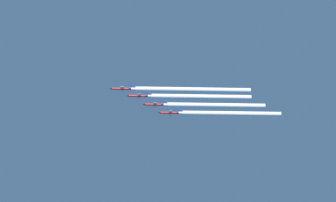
# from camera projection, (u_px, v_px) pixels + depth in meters

# --- Properties ---
(jet_lead) EXTENTS (8.29, 12.07, 2.90)m
(jet_lead) POSITION_uv_depth(u_px,v_px,m) (121.00, 89.00, 574.17)
(jet_lead) COLOR red
(jet_second_echelon) EXTENTS (8.29, 12.07, 2.90)m
(jet_second_echelon) POSITION_uv_depth(u_px,v_px,m) (138.00, 96.00, 583.71)
(jet_second_echelon) COLOR red
(jet_third_echelon) EXTENTS (8.29, 12.07, 2.90)m
(jet_third_echelon) POSITION_uv_depth(u_px,v_px,m) (154.00, 105.00, 593.54)
(jet_third_echelon) COLOR red
(jet_fourth_echelon) EXTENTS (8.29, 12.07, 2.90)m
(jet_fourth_echelon) POSITION_uv_depth(u_px,v_px,m) (169.00, 113.00, 602.85)
(jet_fourth_echelon) COLOR red
(smoke_trail_lead) EXTENTS (2.63, 64.15, 2.63)m
(smoke_trail_lead) POSITION_uv_depth(u_px,v_px,m) (191.00, 90.00, 575.80)
(smoke_trail_lead) COLOR white
(smoke_trail_second_echelon) EXTENTS (2.63, 56.44, 2.63)m
(smoke_trail_second_echelon) POSITION_uv_depth(u_px,v_px,m) (200.00, 97.00, 585.17)
(smoke_trail_second_echelon) COLOR white
(smoke_trail_third_echelon) EXTENTS (2.63, 56.38, 2.63)m
(smoke_trail_third_echelon) POSITION_uv_depth(u_px,v_px,m) (214.00, 105.00, 595.00)
(smoke_trail_third_echelon) COLOR white
(smoke_trail_fourth_echelon) EXTENTS (2.63, 57.74, 2.63)m
(smoke_trail_fourth_echelon) POSITION_uv_depth(u_px,v_px,m) (230.00, 114.00, 604.34)
(smoke_trail_fourth_echelon) COLOR white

